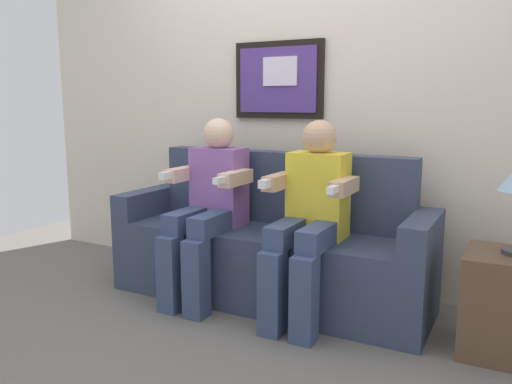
% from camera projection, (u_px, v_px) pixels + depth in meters
% --- Properties ---
extents(ground_plane, '(5.65, 5.65, 0.00)m').
position_uv_depth(ground_plane, '(244.00, 317.00, 2.92)').
color(ground_plane, '#66605B').
extents(back_wall_assembly, '(4.35, 0.10, 2.60)m').
position_uv_depth(back_wall_assembly, '(299.00, 87.00, 3.36)').
color(back_wall_assembly, beige).
rests_on(back_wall_assembly, ground_plane).
extents(couch, '(1.95, 0.58, 0.90)m').
position_uv_depth(couch, '(269.00, 250.00, 3.15)').
color(couch, '#333D56').
rests_on(couch, ground_plane).
extents(person_on_left, '(0.46, 0.56, 1.11)m').
position_uv_depth(person_on_left, '(209.00, 203.00, 3.10)').
color(person_on_left, '#8C59A5').
rests_on(person_on_left, ground_plane).
extents(person_on_right, '(0.46, 0.56, 1.11)m').
position_uv_depth(person_on_right, '(310.00, 214.00, 2.80)').
color(person_on_right, yellow).
rests_on(person_on_right, ground_plane).
extents(side_table_right, '(0.40, 0.40, 0.50)m').
position_uv_depth(side_table_right, '(507.00, 305.00, 2.45)').
color(side_table_right, brown).
rests_on(side_table_right, ground_plane).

